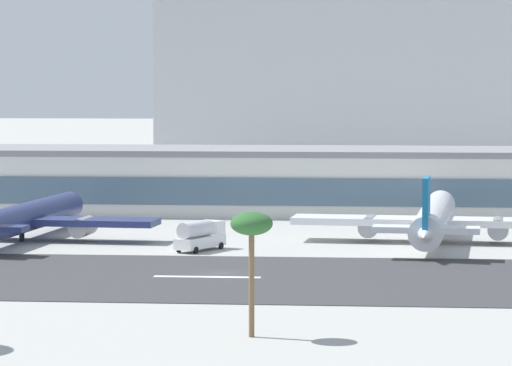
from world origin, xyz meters
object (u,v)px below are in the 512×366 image
at_px(airliner_blue_tail_gate_2, 433,220).
at_px(service_fuel_truck_0, 200,235).
at_px(distant_hotel_block, 392,85).
at_px(palm_tree_3, 252,228).
at_px(terminal_building, 255,180).
at_px(airliner_gold_tail_gate_1, 22,219).

bearing_deg(airliner_blue_tail_gate_2, service_fuel_truck_0, 114.77).
xyz_separation_m(distant_hotel_block, palm_tree_3, (-13.45, -228.91, -11.87)).
xyz_separation_m(terminal_building, airliner_blue_tail_gate_2, (28.25, -43.55, -2.16)).
height_order(airliner_gold_tail_gate_1, service_fuel_truck_0, airliner_gold_tail_gate_1).
xyz_separation_m(terminal_building, palm_tree_3, (10.29, -115.30, 3.93)).
xyz_separation_m(terminal_building, airliner_gold_tail_gate_1, (-27.85, -45.83, -2.34)).
distance_m(terminal_building, airliner_blue_tail_gate_2, 51.95).
bearing_deg(service_fuel_truck_0, palm_tree_3, -142.60).
distance_m(airliner_gold_tail_gate_1, palm_tree_3, 79.50).
bearing_deg(airliner_gold_tail_gate_1, terminal_building, -26.83).
distance_m(airliner_blue_tail_gate_2, service_fuel_truck_0, 32.28).
xyz_separation_m(distant_hotel_block, airliner_blue_tail_gate_2, (4.50, -157.16, -17.96)).
relative_size(terminal_building, airliner_blue_tail_gate_2, 4.06).
bearing_deg(airliner_gold_tail_gate_1, airliner_blue_tail_gate_2, -83.21).
relative_size(airliner_gold_tail_gate_1, palm_tree_3, 4.30).
relative_size(airliner_gold_tail_gate_1, service_fuel_truck_0, 5.25).
bearing_deg(palm_tree_3, airliner_gold_tail_gate_1, 118.77).
bearing_deg(service_fuel_truck_0, terminal_building, 23.71).
distance_m(airliner_blue_tail_gate_2, palm_tree_3, 74.21).
xyz_separation_m(distant_hotel_block, airliner_gold_tail_gate_1, (-51.60, -159.45, -18.15)).
distance_m(service_fuel_truck_0, palm_tree_3, 62.43).
xyz_separation_m(terminal_building, distant_hotel_block, (23.74, 113.61, 15.80)).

